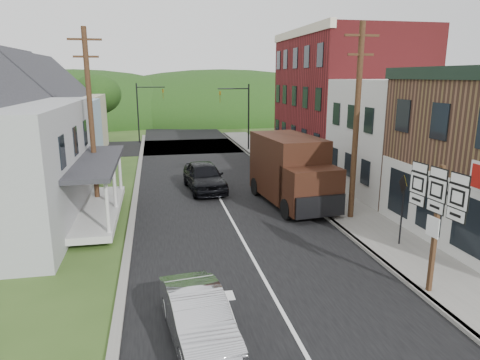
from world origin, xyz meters
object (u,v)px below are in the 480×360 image
delivery_van (292,171)px  silver_sedan (198,317)px  dark_sedan (204,177)px  warning_sign (402,200)px  route_sign_cluster (436,211)px

delivery_van → silver_sedan: bearing=-124.6°
silver_sedan → delivery_van: 12.76m
dark_sedan → warning_sign: size_ratio=1.75×
delivery_van → route_sign_cluster: (1.16, -10.19, 0.92)m
dark_sedan → route_sign_cluster: 15.04m
dark_sedan → delivery_van: bearing=-46.7°
delivery_van → route_sign_cluster: 10.30m
silver_sedan → delivery_van: delivery_van is taller
warning_sign → route_sign_cluster: bearing=-98.0°
route_sign_cluster → dark_sedan: bearing=105.2°
delivery_van → route_sign_cluster: route_sign_cluster is taller
warning_sign → silver_sedan: bearing=-141.0°
silver_sedan → route_sign_cluster: route_sign_cluster is taller
dark_sedan → route_sign_cluster: size_ratio=1.25×
delivery_van → warning_sign: size_ratio=2.33×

